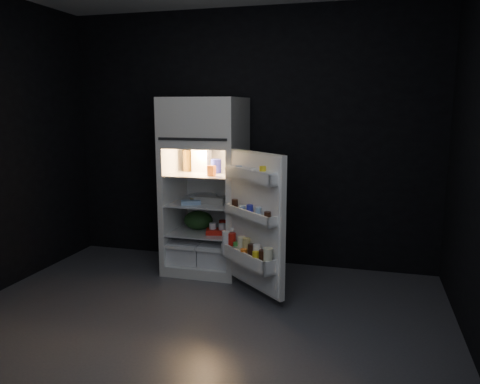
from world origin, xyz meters
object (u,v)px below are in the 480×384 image
(refrigerator, at_px, (206,179))
(yogurt_tray, at_px, (218,232))
(milk_jug, at_px, (202,160))
(egg_carton, at_px, (210,200))
(fridge_door, at_px, (253,224))

(refrigerator, xyz_separation_m, yogurt_tray, (0.18, -0.15, -0.50))
(refrigerator, relative_size, milk_jug, 7.42)
(milk_jug, bearing_deg, egg_carton, -48.60)
(milk_jug, xyz_separation_m, egg_carton, (0.14, -0.15, -0.38))
(refrigerator, bearing_deg, milk_jug, 142.61)
(refrigerator, distance_m, egg_carton, 0.23)
(refrigerator, relative_size, egg_carton, 5.55)
(milk_jug, height_order, yogurt_tray, milk_jug)
(refrigerator, height_order, fridge_door, refrigerator)
(refrigerator, xyz_separation_m, milk_jug, (-0.06, 0.05, 0.19))
(egg_carton, distance_m, yogurt_tray, 0.33)
(yogurt_tray, bearing_deg, fridge_door, -59.26)
(yogurt_tray, bearing_deg, refrigerator, 125.30)
(milk_jug, relative_size, egg_carton, 0.75)
(fridge_door, distance_m, yogurt_tray, 0.71)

